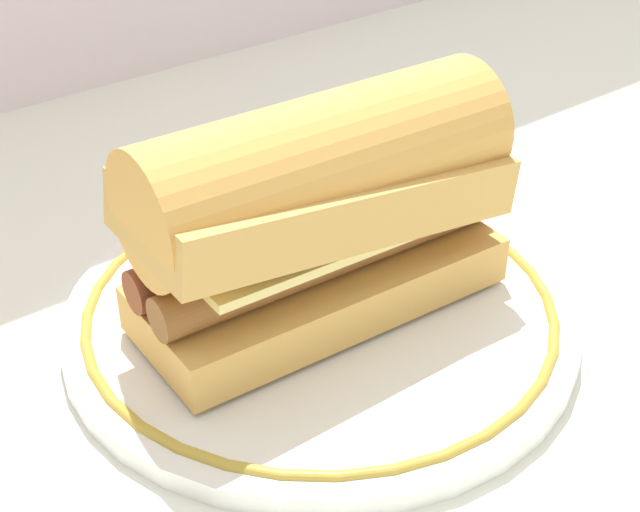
{
  "coord_description": "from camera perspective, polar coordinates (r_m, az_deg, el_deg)",
  "views": [
    {
      "loc": [
        -0.28,
        -0.35,
        0.32
      ],
      "look_at": [
        -0.02,
        -0.01,
        0.04
      ],
      "focal_mm": 54.26,
      "sensor_mm": 36.0,
      "label": 1
    }
  ],
  "objects": [
    {
      "name": "sausage_sandwich",
      "position": [
        0.49,
        0.0,
        3.01
      ],
      "size": [
        0.2,
        0.09,
        0.12
      ],
      "rotation": [
        0.0,
        0.0,
        -0.05
      ],
      "color": "#DAA451",
      "rests_on": "plate"
    },
    {
      "name": "ground_plane",
      "position": [
        0.55,
        0.99,
        -2.47
      ],
      "size": [
        1.5,
        1.5,
        0.0
      ],
      "primitive_type": "plane",
      "color": "silver"
    },
    {
      "name": "plate",
      "position": [
        0.52,
        0.0,
        -3.4
      ],
      "size": [
        0.28,
        0.28,
        0.01
      ],
      "color": "white",
      "rests_on": "ground_plane"
    }
  ]
}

